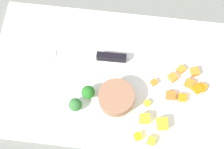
% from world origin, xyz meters
% --- Properties ---
extents(ground_plane, '(4.00, 4.00, 0.00)m').
position_xyz_m(ground_plane, '(0.00, 0.00, 0.00)').
color(ground_plane, slate).
extents(cutting_board, '(0.52, 0.31, 0.01)m').
position_xyz_m(cutting_board, '(0.00, 0.00, 0.01)').
color(cutting_board, white).
rests_on(cutting_board, ground_plane).
extents(prep_bowl, '(0.07, 0.07, 0.04)m').
position_xyz_m(prep_bowl, '(0.01, -0.05, 0.03)').
color(prep_bowl, '#906349').
rests_on(prep_bowl, cutting_board).
extents(chef_knife, '(0.34, 0.02, 0.02)m').
position_xyz_m(chef_knife, '(-0.08, 0.04, 0.02)').
color(chef_knife, silver).
rests_on(chef_knife, cutting_board).
extents(carrot_dice_0, '(0.02, 0.02, 0.01)m').
position_xyz_m(carrot_dice_0, '(0.09, -0.01, 0.02)').
color(carrot_dice_0, orange).
rests_on(carrot_dice_0, cutting_board).
extents(carrot_dice_1, '(0.02, 0.02, 0.01)m').
position_xyz_m(carrot_dice_1, '(0.17, 0.03, 0.02)').
color(carrot_dice_1, orange).
rests_on(carrot_dice_1, cutting_board).
extents(carrot_dice_2, '(0.02, 0.02, 0.01)m').
position_xyz_m(carrot_dice_2, '(0.15, -0.03, 0.02)').
color(carrot_dice_2, orange).
rests_on(carrot_dice_2, cutting_board).
extents(carrot_dice_3, '(0.02, 0.02, 0.01)m').
position_xyz_m(carrot_dice_3, '(0.14, 0.03, 0.02)').
color(carrot_dice_3, orange).
rests_on(carrot_dice_3, cutting_board).
extents(carrot_dice_4, '(0.03, 0.03, 0.01)m').
position_xyz_m(carrot_dice_4, '(0.18, -0.01, 0.02)').
color(carrot_dice_4, orange).
rests_on(carrot_dice_4, cutting_board).
extents(carrot_dice_5, '(0.02, 0.02, 0.01)m').
position_xyz_m(carrot_dice_5, '(0.19, -0.01, 0.02)').
color(carrot_dice_5, orange).
rests_on(carrot_dice_5, cutting_board).
extents(carrot_dice_6, '(0.02, 0.02, 0.01)m').
position_xyz_m(carrot_dice_6, '(0.16, 0.00, 0.02)').
color(carrot_dice_6, orange).
rests_on(carrot_dice_6, cutting_board).
extents(carrot_dice_7, '(0.02, 0.02, 0.01)m').
position_xyz_m(carrot_dice_7, '(0.13, 0.01, 0.02)').
color(carrot_dice_7, orange).
rests_on(carrot_dice_7, cutting_board).
extents(carrot_dice_8, '(0.02, 0.02, 0.01)m').
position_xyz_m(carrot_dice_8, '(0.13, -0.03, 0.02)').
color(carrot_dice_8, orange).
rests_on(carrot_dice_8, cutting_board).
extents(pepper_dice_0, '(0.02, 0.02, 0.01)m').
position_xyz_m(pepper_dice_0, '(0.08, -0.05, 0.02)').
color(pepper_dice_0, yellow).
rests_on(pepper_dice_0, cutting_board).
extents(pepper_dice_1, '(0.02, 0.03, 0.02)m').
position_xyz_m(pepper_dice_1, '(0.11, -0.09, 0.02)').
color(pepper_dice_1, yellow).
rests_on(pepper_dice_1, cutting_board).
extents(pepper_dice_2, '(0.02, 0.02, 0.02)m').
position_xyz_m(pepper_dice_2, '(0.07, -0.09, 0.02)').
color(pepper_dice_2, yellow).
rests_on(pepper_dice_2, cutting_board).
extents(pepper_dice_3, '(0.02, 0.02, 0.01)m').
position_xyz_m(pepper_dice_3, '(0.07, -0.12, 0.02)').
color(pepper_dice_3, yellow).
rests_on(pepper_dice_3, cutting_board).
extents(pepper_dice_4, '(0.02, 0.02, 0.01)m').
position_xyz_m(pepper_dice_4, '(0.09, -0.13, 0.02)').
color(pepper_dice_4, yellow).
rests_on(pepper_dice_4, cutting_board).
extents(broccoli_floret_0, '(0.03, 0.03, 0.04)m').
position_xyz_m(broccoli_floret_0, '(-0.04, -0.05, 0.03)').
color(broccoli_floret_0, '#88B569').
rests_on(broccoli_floret_0, cutting_board).
extents(broccoli_floret_1, '(0.03, 0.03, 0.03)m').
position_xyz_m(broccoli_floret_1, '(-0.07, -0.08, 0.03)').
color(broccoli_floret_1, '#7FBA58').
rests_on(broccoli_floret_1, cutting_board).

